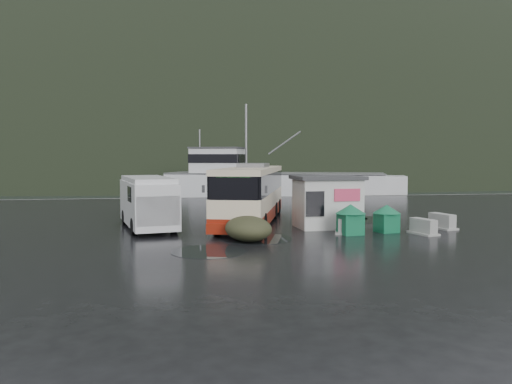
{
  "coord_description": "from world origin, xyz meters",
  "views": [
    {
      "loc": [
        -2.21,
        -25.46,
        3.68
      ],
      "look_at": [
        1.92,
        2.48,
        1.7
      ],
      "focal_mm": 35.0,
      "sensor_mm": 36.0,
      "label": 1
    }
  ],
  "objects": [
    {
      "name": "coach_bus",
      "position": [
        1.63,
        2.32,
        0.0
      ],
      "size": [
        6.1,
        12.19,
        3.34
      ],
      "primitive_type": null,
      "rotation": [
        0.0,
        0.0,
        -0.28
      ],
      "color": "beige",
      "rests_on": "ground"
    },
    {
      "name": "jersey_barrier_b",
      "position": [
        9.14,
        -3.29,
        0.0
      ],
      "size": [
        1.12,
        1.64,
        0.75
      ],
      "primitive_type": null,
      "rotation": [
        0.0,
        0.0,
        0.28
      ],
      "color": "#999993",
      "rests_on": "ground"
    },
    {
      "name": "ticket_kiosk",
      "position": [
        5.26,
        -0.35,
        0.0
      ],
      "size": [
        3.61,
        2.81,
        2.71
      ],
      "primitive_type": null,
      "rotation": [
        0.0,
        0.0,
        0.06
      ],
      "color": "silver",
      "rests_on": "ground"
    },
    {
      "name": "waste_bin_left",
      "position": [
        5.69,
        -2.79,
        0.0
      ],
      "size": [
        1.19,
        1.19,
        1.44
      ],
      "primitive_type": null,
      "rotation": [
        0.0,
        0.0,
        0.16
      ],
      "color": "#136B42",
      "rests_on": "ground"
    },
    {
      "name": "fishing_trawler",
      "position": [
        7.56,
        26.97,
        0.0
      ],
      "size": [
        27.48,
        14.4,
        10.81
      ],
      "primitive_type": null,
      "rotation": [
        0.0,
        0.0,
        -0.33
      ],
      "color": "silver",
      "rests_on": "ground"
    },
    {
      "name": "waste_bin_right",
      "position": [
        7.68,
        -2.37,
        0.0
      ],
      "size": [
        1.15,
        1.15,
        1.35
      ],
      "primitive_type": null,
      "rotation": [
        0.0,
        0.0,
        0.21
      ],
      "color": "#136B42",
      "rests_on": "ground"
    },
    {
      "name": "jersey_barrier_c",
      "position": [
        10.98,
        -1.68,
        0.0
      ],
      "size": [
        1.16,
        1.71,
        0.78
      ],
      "primitive_type": null,
      "rotation": [
        0.0,
        0.0,
        0.26
      ],
      "color": "#999993",
      "rests_on": "ground"
    },
    {
      "name": "ground",
      "position": [
        0.0,
        0.0,
        0.0
      ],
      "size": [
        160.0,
        160.0,
        0.0
      ],
      "primitive_type": "plane",
      "color": "black",
      "rests_on": "ground"
    },
    {
      "name": "harbor_water",
      "position": [
        0.0,
        110.0,
        0.0
      ],
      "size": [
        300.0,
        180.0,
        0.02
      ],
      "primitive_type": "cube",
      "color": "black",
      "rests_on": "ground"
    },
    {
      "name": "dome_tent",
      "position": [
        0.63,
        -3.91,
        0.0
      ],
      "size": [
        2.43,
        3.08,
        1.09
      ],
      "primitive_type": null,
      "rotation": [
        0.0,
        0.0,
        0.17
      ],
      "color": "#373922",
      "rests_on": "ground"
    },
    {
      "name": "jersey_barrier_a",
      "position": [
        5.49,
        -2.29,
        0.0
      ],
      "size": [
        1.15,
        1.65,
        0.75
      ],
      "primitive_type": null,
      "rotation": [
        0.0,
        0.0,
        -0.3
      ],
      "color": "#999993",
      "rests_on": "ground"
    },
    {
      "name": "puddles",
      "position": [
        3.82,
        -1.34,
        0.01
      ],
      "size": [
        13.14,
        11.97,
        0.01
      ],
      "color": "black",
      "rests_on": "ground"
    },
    {
      "name": "white_van",
      "position": [
        -4.0,
        0.67,
        0.0
      ],
      "size": [
        3.56,
        6.74,
        2.68
      ],
      "primitive_type": null,
      "rotation": [
        0.0,
        0.0,
        0.22
      ],
      "color": "silver",
      "rests_on": "ground"
    },
    {
      "name": "headland",
      "position": [
        10.0,
        250.0,
        0.0
      ],
      "size": [
        780.0,
        540.0,
        570.0
      ],
      "primitive_type": "ellipsoid",
      "color": "black",
      "rests_on": "ground"
    },
    {
      "name": "quay_edge",
      "position": [
        0.0,
        20.0,
        0.0
      ],
      "size": [
        160.0,
        0.6,
        1.5
      ],
      "primitive_type": "cube",
      "color": "#999993",
      "rests_on": "ground"
    }
  ]
}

